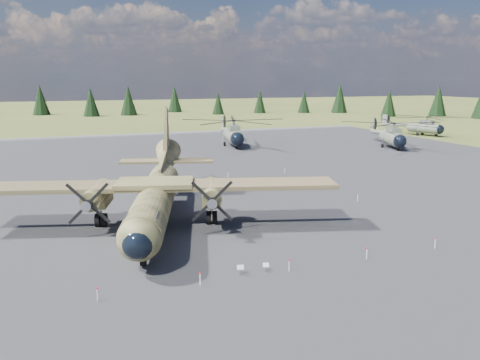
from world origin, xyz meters
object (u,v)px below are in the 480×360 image
object	(u,v)px
transport_plane	(157,191)
helicopter_mid	(393,130)
helicopter_near	(233,128)
helicopter_far	(425,122)

from	to	relation	value
transport_plane	helicopter_mid	world-z (taller)	transport_plane
helicopter_near	helicopter_mid	world-z (taller)	helicopter_near
helicopter_far	helicopter_near	bearing A→B (deg)	159.27
helicopter_mid	helicopter_far	bearing A→B (deg)	52.83
transport_plane	helicopter_near	distance (m)	47.25
transport_plane	helicopter_far	size ratio (longest dim) A/B	1.37
helicopter_mid	transport_plane	bearing A→B (deg)	-130.41
transport_plane	helicopter_far	xyz separation A→B (m)	(67.69, 43.60, 0.13)
helicopter_near	helicopter_mid	xyz separation A→B (m)	(26.20, -11.91, -0.23)
transport_plane	helicopter_near	world-z (taller)	transport_plane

